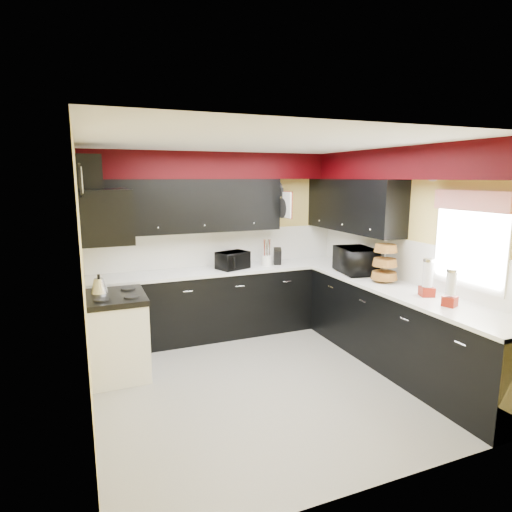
{
  "coord_description": "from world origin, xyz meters",
  "views": [
    {
      "loc": [
        -1.78,
        -3.98,
        2.18
      ],
      "look_at": [
        0.17,
        0.81,
        1.22
      ],
      "focal_mm": 30.0,
      "sensor_mm": 36.0,
      "label": 1
    }
  ],
  "objects_px": {
    "toaster_oven": "(233,260)",
    "utensil_crock": "(267,260)",
    "knife_block": "(277,257)",
    "kettle": "(99,286)",
    "microwave": "(356,260)"
  },
  "relations": [
    {
      "from": "microwave",
      "to": "knife_block",
      "type": "relative_size",
      "value": 2.59
    },
    {
      "from": "microwave",
      "to": "knife_block",
      "type": "bearing_deg",
      "value": 48.77
    },
    {
      "from": "kettle",
      "to": "utensil_crock",
      "type": "bearing_deg",
      "value": 14.03
    },
    {
      "from": "toaster_oven",
      "to": "utensil_crock",
      "type": "height_order",
      "value": "toaster_oven"
    },
    {
      "from": "toaster_oven",
      "to": "kettle",
      "type": "bearing_deg",
      "value": 177.41
    },
    {
      "from": "toaster_oven",
      "to": "knife_block",
      "type": "height_order",
      "value": "toaster_oven"
    },
    {
      "from": "microwave",
      "to": "kettle",
      "type": "relative_size",
      "value": 3.3
    },
    {
      "from": "toaster_oven",
      "to": "microwave",
      "type": "height_order",
      "value": "microwave"
    },
    {
      "from": "kettle",
      "to": "microwave",
      "type": "bearing_deg",
      "value": -5.58
    },
    {
      "from": "microwave",
      "to": "utensil_crock",
      "type": "bearing_deg",
      "value": 54.98
    },
    {
      "from": "microwave",
      "to": "utensil_crock",
      "type": "distance_m",
      "value": 1.25
    },
    {
      "from": "utensil_crock",
      "to": "kettle",
      "type": "height_order",
      "value": "utensil_crock"
    },
    {
      "from": "microwave",
      "to": "utensil_crock",
      "type": "relative_size",
      "value": 4.09
    },
    {
      "from": "microwave",
      "to": "knife_block",
      "type": "distance_m",
      "value": 1.14
    },
    {
      "from": "toaster_oven",
      "to": "utensil_crock",
      "type": "distance_m",
      "value": 0.52
    }
  ]
}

